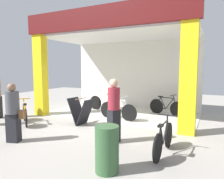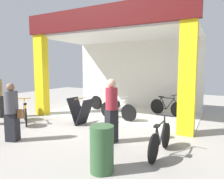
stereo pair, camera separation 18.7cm
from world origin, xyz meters
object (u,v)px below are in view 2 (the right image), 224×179
(bicycle_inside_0, at_px, (167,107))
(bicycle_inside_1, at_px, (105,103))
(bicycle_parked_1, at_px, (160,140))
(pedestrian_2, at_px, (12,111))
(sandwich_board_sign, at_px, (81,111))
(bicycle_inside_2, at_px, (118,110))
(pedestrian_0, at_px, (112,110))
(bicycle_parked_0, at_px, (25,114))
(trash_bin, at_px, (102,149))

(bicycle_inside_0, xyz_separation_m, bicycle_inside_1, (-2.80, -0.37, 0.01))
(bicycle_parked_1, distance_m, pedestrian_2, 3.99)
(bicycle_parked_1, relative_size, sandwich_board_sign, 1.69)
(bicycle_inside_2, xyz_separation_m, bicycle_parked_1, (2.33, -2.48, -0.01))
(bicycle_inside_0, height_order, bicycle_inside_1, bicycle_inside_1)
(bicycle_inside_0, xyz_separation_m, bicycle_parked_1, (0.78, -4.05, -0.01))
(bicycle_inside_1, distance_m, pedestrian_0, 4.13)
(bicycle_inside_2, xyz_separation_m, pedestrian_0, (0.94, -2.27, 0.53))
(bicycle_parked_0, bearing_deg, bicycle_parked_1, -5.06)
(bicycle_parked_1, xyz_separation_m, pedestrian_2, (-3.84, -0.98, 0.48))
(bicycle_parked_0, xyz_separation_m, bicycle_parked_1, (5.08, -0.45, -0.00))
(bicycle_inside_0, xyz_separation_m, bicycle_inside_2, (-1.55, -1.56, 0.00))
(bicycle_parked_0, height_order, pedestrian_2, pedestrian_2)
(sandwich_board_sign, xyz_separation_m, trash_bin, (2.39, -2.56, -0.02))
(bicycle_inside_1, bearing_deg, sandwich_board_sign, -81.04)
(bicycle_inside_0, height_order, pedestrian_0, pedestrian_0)
(bicycle_inside_1, height_order, bicycle_parked_0, bicycle_inside_1)
(bicycle_parked_0, bearing_deg, bicycle_inside_2, 36.44)
(bicycle_inside_2, relative_size, trash_bin, 1.81)
(sandwich_board_sign, height_order, pedestrian_0, pedestrian_0)
(bicycle_inside_1, xyz_separation_m, bicycle_parked_1, (3.57, -3.68, -0.02))
(sandwich_board_sign, bearing_deg, bicycle_inside_0, 49.12)
(bicycle_parked_1, relative_size, pedestrian_0, 0.93)
(pedestrian_2, bearing_deg, bicycle_inside_1, 86.71)
(bicycle_parked_1, bearing_deg, pedestrian_0, 171.49)
(bicycle_inside_0, bearing_deg, pedestrian_0, -99.08)
(bicycle_parked_0, relative_size, sandwich_board_sign, 1.38)
(pedestrian_0, bearing_deg, bicycle_inside_2, 112.39)
(bicycle_parked_0, bearing_deg, sandwich_board_sign, 23.16)
(bicycle_inside_2, bearing_deg, bicycle_inside_0, 45.28)
(bicycle_inside_2, distance_m, sandwich_board_sign, 1.50)
(bicycle_inside_1, height_order, pedestrian_0, pedestrian_0)
(bicycle_inside_1, bearing_deg, pedestrian_0, -57.83)
(sandwich_board_sign, relative_size, trash_bin, 1.05)
(bicycle_parked_0, relative_size, pedestrian_2, 0.82)
(bicycle_parked_1, distance_m, pedestrian_0, 1.50)
(bicycle_parked_1, relative_size, pedestrian_2, 1.00)
(bicycle_inside_0, distance_m, bicycle_inside_1, 2.82)
(sandwich_board_sign, distance_m, pedestrian_2, 2.36)
(bicycle_inside_0, distance_m, bicycle_parked_1, 4.12)
(bicycle_parked_1, height_order, pedestrian_0, pedestrian_0)
(trash_bin, bearing_deg, pedestrian_0, 111.28)
(bicycle_inside_2, bearing_deg, sandwich_board_sign, -125.22)
(bicycle_inside_1, bearing_deg, bicycle_parked_1, -45.84)
(bicycle_inside_0, bearing_deg, bicycle_parked_1, -79.15)
(trash_bin, bearing_deg, bicycle_inside_0, 89.75)
(trash_bin, bearing_deg, bicycle_inside_2, 111.95)
(bicycle_inside_0, relative_size, bicycle_parked_1, 0.98)
(bicycle_inside_2, distance_m, pedestrian_2, 3.81)
(pedestrian_0, distance_m, pedestrian_2, 2.73)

